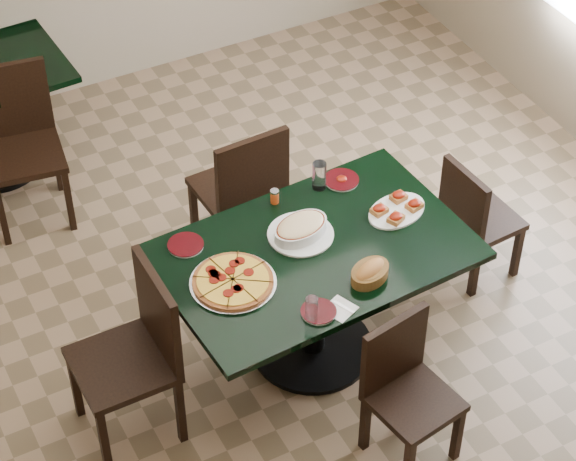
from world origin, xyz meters
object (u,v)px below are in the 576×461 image
chair_right (474,216)px  chair_left (139,347)px  back_chair_near (19,135)px  lasagna_casserole (301,229)px  chair_far (244,187)px  chair_near (405,384)px  main_table (314,275)px  bruschetta_platter (397,209)px  bread_basket (370,272)px  pepperoni_pizza (233,281)px

chair_right → chair_left: (-2.08, -0.14, 0.12)m
back_chair_near → lasagna_casserole: (0.98, -1.74, 0.24)m
chair_far → chair_near: chair_far is taller
chair_far → main_table: bearing=87.0°
main_table → bruschetta_platter: (0.52, 0.05, 0.21)m
chair_near → bread_basket: size_ratio=3.08×
chair_right → lasagna_casserole: 1.16m
chair_far → chair_left: chair_left is taller
lasagna_casserole → bruschetta_platter: (0.53, -0.08, -0.02)m
chair_near → back_chair_near: bearing=102.6°
chair_far → bruschetta_platter: bearing=120.8°
chair_right → lasagna_casserole: bearing=84.9°
main_table → chair_far: chair_far is taller
back_chair_near → lasagna_casserole: 2.01m
chair_far → back_chair_near: (-0.99, 1.03, 0.02)m
main_table → lasagna_casserole: bearing=90.8°
chair_far → chair_left: bearing=38.5°
chair_left → bread_basket: chair_left is taller
main_table → pepperoni_pizza: size_ratio=3.75×
chair_far → lasagna_casserole: (-0.01, -0.71, 0.26)m
main_table → chair_left: size_ratio=1.63×
main_table → bread_basket: 0.40m
chair_left → lasagna_casserole: size_ratio=2.87×
chair_far → chair_left: size_ratio=0.96×
lasagna_casserole → chair_far: bearing=76.7°
chair_far → lasagna_casserole: size_ratio=2.77×
lasagna_casserole → chair_left: bearing=177.1°
chair_far → chair_left: (-0.99, -0.87, 0.02)m
main_table → pepperoni_pizza: (-0.47, -0.03, 0.20)m
back_chair_near → bread_basket: 2.46m
back_chair_near → pepperoni_pizza: (0.52, -1.90, 0.21)m
chair_left → bread_basket: 1.19m
chair_near → back_chair_near: (-1.08, 2.63, 0.10)m
chair_right → bread_basket: 1.09m
back_chair_near → bread_basket: back_chair_near is taller
chair_left → chair_far: bearing=130.8°
pepperoni_pizza → bruschetta_platter: bruschetta_platter is taller
pepperoni_pizza → main_table: bearing=3.5°
chair_far → chair_near: size_ratio=1.17×
chair_near → chair_right: size_ratio=1.02×
pepperoni_pizza → lasagna_casserole: (0.46, 0.16, 0.03)m
chair_right → back_chair_near: back_chair_near is taller
chair_right → bruschetta_platter: 0.66m
pepperoni_pizza → bruschetta_platter: (0.99, 0.08, 0.01)m
chair_left → bread_basket: bearing=76.0°
chair_right → chair_left: chair_left is taller
chair_right → main_table: bearing=91.7°
chair_near → chair_far: bearing=83.4°
chair_right → back_chair_near: size_ratio=0.81×
chair_left → bruschetta_platter: size_ratio=2.50×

